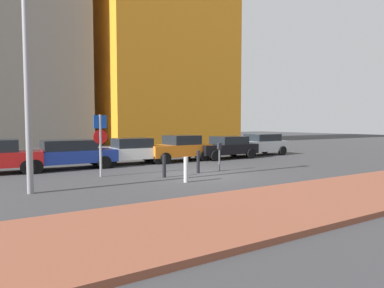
{
  "coord_description": "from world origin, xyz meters",
  "views": [
    {
      "loc": [
        -7.89,
        -12.13,
        2.23
      ],
      "look_at": [
        0.78,
        2.03,
        1.22
      ],
      "focal_mm": 31.18,
      "sensor_mm": 36.0,
      "label": 1
    }
  ],
  "objects_px": {
    "parked_car_white": "(130,151)",
    "traffic_bollard_far": "(198,162)",
    "parked_car_silver": "(259,144)",
    "parked_car_blue": "(68,154)",
    "parked_car_orange": "(178,148)",
    "parking_meter": "(219,153)",
    "street_lamp": "(26,45)",
    "parked_car_black": "(226,147)",
    "traffic_bollard_near": "(186,170)",
    "traffic_bollard_mid": "(164,166)",
    "parking_sign_post": "(100,138)"
  },
  "relations": [
    {
      "from": "parked_car_white",
      "to": "parking_sign_post",
      "type": "distance_m",
      "value": 4.53
    },
    {
      "from": "parked_car_black",
      "to": "traffic_bollard_far",
      "type": "bearing_deg",
      "value": -138.01
    },
    {
      "from": "parked_car_blue",
      "to": "parking_meter",
      "type": "bearing_deg",
      "value": -36.77
    },
    {
      "from": "parked_car_orange",
      "to": "parking_meter",
      "type": "height_order",
      "value": "parked_car_orange"
    },
    {
      "from": "parked_car_blue",
      "to": "traffic_bollard_mid",
      "type": "bearing_deg",
      "value": -59.2
    },
    {
      "from": "traffic_bollard_mid",
      "to": "parking_sign_post",
      "type": "bearing_deg",
      "value": 144.67
    },
    {
      "from": "parked_car_orange",
      "to": "street_lamp",
      "type": "relative_size",
      "value": 0.5
    },
    {
      "from": "parked_car_silver",
      "to": "traffic_bollard_near",
      "type": "bearing_deg",
      "value": -146.02
    },
    {
      "from": "traffic_bollard_mid",
      "to": "parked_car_black",
      "type": "bearing_deg",
      "value": 34.83
    },
    {
      "from": "parked_car_white",
      "to": "traffic_bollard_far",
      "type": "relative_size",
      "value": 3.9
    },
    {
      "from": "parked_car_white",
      "to": "parked_car_orange",
      "type": "height_order",
      "value": "parked_car_orange"
    },
    {
      "from": "parking_sign_post",
      "to": "traffic_bollard_near",
      "type": "distance_m",
      "value": 4.01
    },
    {
      "from": "parked_car_black",
      "to": "parked_car_white",
      "type": "bearing_deg",
      "value": 176.73
    },
    {
      "from": "parked_car_orange",
      "to": "parked_car_black",
      "type": "distance_m",
      "value": 3.34
    },
    {
      "from": "parked_car_black",
      "to": "parking_meter",
      "type": "xyz_separation_m",
      "value": [
        -3.71,
        -4.38,
        0.11
      ]
    },
    {
      "from": "parking_sign_post",
      "to": "traffic_bollard_far",
      "type": "height_order",
      "value": "parking_sign_post"
    },
    {
      "from": "parked_car_black",
      "to": "traffic_bollard_mid",
      "type": "height_order",
      "value": "parked_car_black"
    },
    {
      "from": "parked_car_white",
      "to": "parking_meter",
      "type": "xyz_separation_m",
      "value": [
        2.61,
        -4.74,
        0.11
      ]
    },
    {
      "from": "parking_meter",
      "to": "traffic_bollard_mid",
      "type": "xyz_separation_m",
      "value": [
        -3.09,
        -0.36,
        -0.38
      ]
    },
    {
      "from": "parked_car_blue",
      "to": "street_lamp",
      "type": "height_order",
      "value": "street_lamp"
    },
    {
      "from": "parked_car_white",
      "to": "traffic_bollard_far",
      "type": "height_order",
      "value": "parked_car_white"
    },
    {
      "from": "parking_meter",
      "to": "traffic_bollard_far",
      "type": "xyz_separation_m",
      "value": [
        -1.25,
        -0.09,
        -0.34
      ]
    },
    {
      "from": "parked_car_blue",
      "to": "traffic_bollard_mid",
      "type": "xyz_separation_m",
      "value": [
        2.87,
        -4.82,
        -0.29
      ]
    },
    {
      "from": "parked_car_white",
      "to": "traffic_bollard_mid",
      "type": "xyz_separation_m",
      "value": [
        -0.49,
        -5.1,
        -0.28
      ]
    },
    {
      "from": "parked_car_silver",
      "to": "traffic_bollard_far",
      "type": "xyz_separation_m",
      "value": [
        -8.25,
        -4.94,
        -0.27
      ]
    },
    {
      "from": "parked_car_silver",
      "to": "traffic_bollard_far",
      "type": "height_order",
      "value": "parked_car_silver"
    },
    {
      "from": "parking_sign_post",
      "to": "parking_meter",
      "type": "distance_m",
      "value": 5.48
    },
    {
      "from": "parking_sign_post",
      "to": "traffic_bollard_near",
      "type": "height_order",
      "value": "parking_sign_post"
    },
    {
      "from": "traffic_bollard_near",
      "to": "parked_car_black",
      "type": "bearing_deg",
      "value": 43.12
    },
    {
      "from": "parked_car_blue",
      "to": "parking_sign_post",
      "type": "xyz_separation_m",
      "value": [
        0.68,
        -3.26,
        0.88
      ]
    },
    {
      "from": "parking_sign_post",
      "to": "parking_meter",
      "type": "height_order",
      "value": "parking_sign_post"
    },
    {
      "from": "parking_meter",
      "to": "traffic_bollard_mid",
      "type": "bearing_deg",
      "value": -173.38
    },
    {
      "from": "parked_car_orange",
      "to": "parked_car_black",
      "type": "height_order",
      "value": "parked_car_orange"
    },
    {
      "from": "parked_car_black",
      "to": "parking_meter",
      "type": "height_order",
      "value": "parked_car_black"
    },
    {
      "from": "parked_car_blue",
      "to": "parked_car_orange",
      "type": "xyz_separation_m",
      "value": [
        6.35,
        0.21,
        0.02
      ]
    },
    {
      "from": "parked_car_silver",
      "to": "parking_meter",
      "type": "distance_m",
      "value": 8.52
    },
    {
      "from": "parked_car_white",
      "to": "traffic_bollard_near",
      "type": "height_order",
      "value": "parked_car_white"
    },
    {
      "from": "parked_car_black",
      "to": "traffic_bollard_near",
      "type": "relative_size",
      "value": 4.29
    },
    {
      "from": "traffic_bollard_mid",
      "to": "traffic_bollard_near",
      "type": "bearing_deg",
      "value": -82.74
    },
    {
      "from": "parked_car_black",
      "to": "parking_meter",
      "type": "distance_m",
      "value": 5.74
    },
    {
      "from": "parked_car_orange",
      "to": "parked_car_silver",
      "type": "bearing_deg",
      "value": 1.63
    },
    {
      "from": "parked_car_silver",
      "to": "parking_sign_post",
      "type": "height_order",
      "value": "parking_sign_post"
    },
    {
      "from": "parked_car_white",
      "to": "parked_car_silver",
      "type": "distance_m",
      "value": 9.61
    },
    {
      "from": "parking_meter",
      "to": "traffic_bollard_far",
      "type": "distance_m",
      "value": 1.3
    },
    {
      "from": "traffic_bollard_near",
      "to": "parked_car_orange",
      "type": "bearing_deg",
      "value": 63.12
    },
    {
      "from": "parked_car_orange",
      "to": "parking_sign_post",
      "type": "distance_m",
      "value": 6.7
    },
    {
      "from": "parked_car_orange",
      "to": "parked_car_blue",
      "type": "bearing_deg",
      "value": -178.13
    },
    {
      "from": "parked_car_white",
      "to": "parked_car_silver",
      "type": "xyz_separation_m",
      "value": [
        9.61,
        0.12,
        0.04
      ]
    },
    {
      "from": "parking_meter",
      "to": "traffic_bollard_far",
      "type": "relative_size",
      "value": 1.28
    },
    {
      "from": "parked_car_white",
      "to": "parked_car_orange",
      "type": "relative_size",
      "value": 1.0
    }
  ]
}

